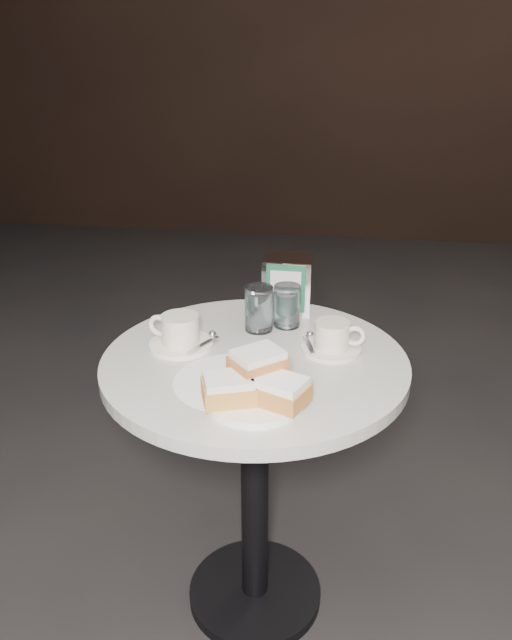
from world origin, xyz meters
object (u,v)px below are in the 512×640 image
Objects in this scene: beignet_plate at (255,387)px; coffee_cup_right at (332,338)px; napkin_dispenser at (288,284)px; water_glass_right at (287,306)px; water_glass_left at (259,309)px; cafe_table at (255,430)px; coffee_cup_left at (180,333)px.

beignet_plate is 0.29m from coffee_cup_right.
beignet_plate reaches higher than coffee_cup_right.
coffee_cup_right is at bearing 60.49° from beignet_plate.
napkin_dispenser is (0.02, 0.48, 0.04)m from beignet_plate.
beignet_plate is 0.38m from water_glass_right.
water_glass_right is (0.07, 0.03, -0.00)m from water_glass_left.
coffee_cup_left reaches higher than cafe_table.
beignet_plate is 2.09× the size of water_glass_right.
napkin_dispenser reaches higher than coffee_cup_left.
water_glass_right is 0.73× the size of napkin_dispenser.
water_glass_right is (0.02, 0.38, 0.02)m from beignet_plate.
water_glass_right is at bearing -84.27° from napkin_dispenser.
water_glass_left reaches higher than cafe_table.
coffee_cup_left reaches higher than coffee_cup_right.
coffee_cup_right is at bearing 16.67° from coffee_cup_left.
coffee_cup_right is (0.14, 0.25, -0.01)m from beignet_plate.
water_glass_left is (-0.19, 0.09, 0.02)m from coffee_cup_right.
water_glass_right reaches higher than coffee_cup_left.
water_glass_right is (-0.12, 0.12, 0.02)m from coffee_cup_right.
beignet_plate is at bearing -81.08° from cafe_table.
water_glass_right is at bearing 133.17° from coffee_cup_right.
coffee_cup_left is at bearing 133.61° from beignet_plate.
napkin_dispenser reaches higher than beignet_plate.
beignet_plate is 1.51× the size of coffee_cup_right.
napkin_dispenser is at bearing 81.04° from cafe_table.
napkin_dispenser reaches higher than coffee_cup_right.
coffee_cup_left is 1.20× the size of coffee_cup_right.
water_glass_right is at bearing 27.38° from water_glass_left.
beignet_plate is 0.35m from water_glass_left.
napkin_dispenser is (0.05, 0.29, 0.27)m from cafe_table.
coffee_cup_right is 1.01× the size of napkin_dispenser.
beignet_plate is at bearing -34.51° from coffee_cup_left.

